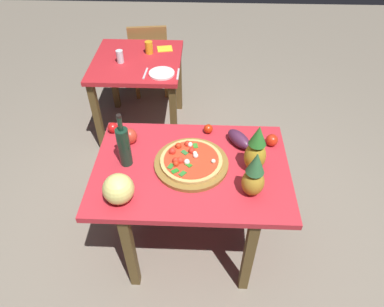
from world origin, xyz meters
TOP-DOWN VIEW (x-y plane):
  - ground_plane at (0.00, 0.00)m, footprint 10.00×10.00m
  - display_table at (0.00, 0.00)m, footprint 1.21×0.83m
  - background_table at (-0.55, 1.35)m, footprint 0.80×0.82m
  - dining_chair at (-0.54, 1.99)m, footprint 0.45×0.45m
  - pizza_board at (0.00, 0.01)m, footprint 0.46×0.46m
  - pizza at (-0.01, 0.02)m, footprint 0.38×0.38m
  - wine_bottle at (-0.40, 0.02)m, footprint 0.08×0.08m
  - pineapple_left at (0.38, 0.00)m, footprint 0.13×0.13m
  - pineapple_right at (0.35, -0.20)m, footprint 0.13×0.13m
  - melon at (-0.39, -0.28)m, footprint 0.17×0.17m
  - bell_pepper at (-0.41, 0.22)m, footprint 0.10×0.10m
  - eggplant at (0.30, 0.22)m, footprint 0.19×0.21m
  - tomato_near_board at (0.52, 0.22)m, footprint 0.08×0.08m
  - tomato_by_bottle at (0.10, 0.34)m, footprint 0.06×0.06m
  - tomato_at_corner at (-0.55, 0.32)m, footprint 0.07×0.07m
  - drinking_glass_juice at (-0.45, 1.48)m, footprint 0.07×0.07m
  - drinking_glass_water at (-0.69, 1.29)m, footprint 0.06×0.06m
  - dinner_plate at (-0.30, 1.10)m, footprint 0.22×0.22m
  - fork_utensil at (-0.44, 1.10)m, footprint 0.03×0.18m
  - knife_utensil at (-0.16, 1.10)m, footprint 0.02×0.18m
  - napkin_folded at (-0.32, 1.57)m, footprint 0.16×0.14m

SIDE VIEW (x-z plane):
  - ground_plane at x=0.00m, z-range 0.00..0.00m
  - dining_chair at x=-0.54m, z-range 0.06..0.91m
  - background_table at x=-0.55m, z-range 0.26..1.03m
  - display_table at x=0.00m, z-range 0.29..1.06m
  - napkin_folded at x=-0.32m, z-range 0.77..0.78m
  - fork_utensil at x=-0.44m, z-range 0.77..0.78m
  - knife_utensil at x=-0.16m, z-range 0.77..0.78m
  - dinner_plate at x=-0.30m, z-range 0.77..0.79m
  - pizza_board at x=0.00m, z-range 0.77..0.80m
  - tomato_by_bottle at x=0.10m, z-range 0.77..0.83m
  - tomato_at_corner at x=-0.55m, z-range 0.77..0.84m
  - tomato_near_board at x=0.52m, z-range 0.77..0.85m
  - pizza at x=-0.01m, z-range 0.78..0.84m
  - eggplant at x=0.30m, z-range 0.77..0.86m
  - bell_pepper at x=-0.41m, z-range 0.77..0.87m
  - drinking_glass_juice at x=-0.45m, z-range 0.77..0.88m
  - drinking_glass_water at x=-0.69m, z-range 0.77..0.88m
  - melon at x=-0.39m, z-range 0.77..0.95m
  - pineapple_right at x=0.35m, z-range 0.75..1.06m
  - wine_bottle at x=-0.40m, z-range 0.73..1.10m
  - pineapple_left at x=0.38m, z-range 0.75..1.08m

